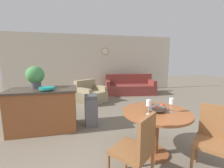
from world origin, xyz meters
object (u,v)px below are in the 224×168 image
Objects in this scene: couch at (130,87)px; armchair at (90,95)px; wine_glass_left at (149,104)px; wine_glass_right at (172,102)px; trash_bin at (91,110)px; potted_plant at (35,76)px; fruit_bowl at (157,107)px; dining_chair_near_left at (137,148)px; kitchen_island at (44,109)px; dining_table at (156,121)px; teal_bowl at (47,88)px; dining_chair_near_right at (214,137)px.

armchair is (-1.87, -0.99, -0.02)m from couch.
wine_glass_left is 1.00× the size of wine_glass_right.
armchair is at bearing 85.48° from trash_bin.
potted_plant is 2.42m from armchair.
fruit_bowl is 0.57× the size of potted_plant.
armchair is at bearing -144.13° from couch.
wine_glass_left is (0.35, 0.44, 0.38)m from dining_chair_near_left.
kitchen_island is (-2.11, 1.47, -0.44)m from wine_glass_right.
kitchen_island is at bearing 145.16° from wine_glass_right.
dining_chair_near_left is 3.37× the size of fruit_bowl.
dining_table is at bearing -35.78° from kitchen_island.
teal_bowl is 0.50m from potted_plant.
dining_chair_near_right is at bearing -36.57° from teal_bowl.
teal_bowl is 1.09m from trash_bin.
potted_plant is at bearing 87.41° from dining_chair_near_left.
dining_table is 3.47× the size of teal_bowl.
dining_chair_near_right is 4.20× the size of wine_glass_right.
dining_chair_near_left is 0.94m from wine_glass_right.
dining_table is at bearing 5.55° from dining_chair_near_left.
potted_plant reaches higher than fruit_bowl.
dining_chair_near_right is at bearing -38.10° from kitchen_island.
teal_bowl reaches higher than kitchen_island.
couch reaches higher than dining_table.
kitchen_island is (-1.91, 1.38, -0.11)m from dining_table.
wine_glass_left reaches higher than armchair.
dining_chair_near_left is 2.66m from potted_plant.
fruit_bowl is 1.25× the size of wine_glass_right.
teal_bowl is at bearing 147.34° from wine_glass_right.
potted_plant reaches higher than couch.
wine_glass_left reaches higher than couch.
potted_plant is (-2.61, 2.07, 0.66)m from dining_chair_near_right.
potted_plant reaches higher than dining_table.
dining_chair_near_left is 4.20× the size of wine_glass_left.
wine_glass_right is 0.10× the size of couch.
dining_chair_near_left is at bearing -53.42° from potted_plant.
dining_chair_near_right is 2.38m from trash_bin.
kitchen_island is at bearing 178.40° from trash_bin.
wine_glass_right is 2.36m from teal_bowl.
dining_chair_near_left is at bearing -135.29° from fruit_bowl.
teal_bowl reaches higher than wine_glass_right.
dining_chair_near_left is at bearing 50.55° from dining_chair_near_right.
dining_chair_near_left is 0.66× the size of kitchen_island.
wine_glass_right reaches higher than dining_chair_near_right.
dining_table is 0.39m from wine_glass_left.
trash_bin is 1.99m from armchair.
teal_bowl is (-1.60, 1.28, 0.06)m from wine_glass_left.
dining_chair_near_left is 0.68m from wine_glass_left.
kitchen_island is at bearing -127.99° from couch.
trash_bin is at bearing -1.60° from kitchen_island.
wine_glass_left is 2.05m from teal_bowl.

